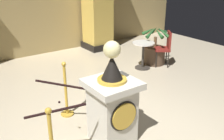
{
  "coord_description": "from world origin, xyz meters",
  "views": [
    {
      "loc": [
        -2.18,
        -2.61,
        2.54
      ],
      "look_at": [
        -0.19,
        0.18,
        1.18
      ],
      "focal_mm": 41.59,
      "sensor_mm": 36.0,
      "label": 1
    }
  ],
  "objects_px": {
    "stanchion_near": "(66,97)",
    "cafe_table": "(143,52)",
    "cafe_chair_red": "(165,46)",
    "pedestal_clock": "(112,104)",
    "potted_palm_right": "(155,52)"
  },
  "relations": [
    {
      "from": "pedestal_clock",
      "to": "stanchion_near",
      "type": "bearing_deg",
      "value": 102.82
    },
    {
      "from": "stanchion_near",
      "to": "cafe_chair_red",
      "type": "bearing_deg",
      "value": 13.26
    },
    {
      "from": "cafe_chair_red",
      "to": "pedestal_clock",
      "type": "bearing_deg",
      "value": -148.76
    },
    {
      "from": "pedestal_clock",
      "to": "cafe_chair_red",
      "type": "bearing_deg",
      "value": 31.24
    },
    {
      "from": "potted_palm_right",
      "to": "stanchion_near",
      "type": "bearing_deg",
      "value": -161.83
    },
    {
      "from": "stanchion_near",
      "to": "cafe_table",
      "type": "height_order",
      "value": "stanchion_near"
    },
    {
      "from": "stanchion_near",
      "to": "cafe_table",
      "type": "xyz_separation_m",
      "value": [
        2.73,
        0.98,
        0.1
      ]
    },
    {
      "from": "cafe_table",
      "to": "cafe_chair_red",
      "type": "height_order",
      "value": "cafe_chair_red"
    },
    {
      "from": "potted_palm_right",
      "to": "cafe_table",
      "type": "xyz_separation_m",
      "value": [
        -0.51,
        -0.08,
        0.13
      ]
    },
    {
      "from": "potted_palm_right",
      "to": "cafe_chair_red",
      "type": "xyz_separation_m",
      "value": [
        0.1,
        -0.28,
        0.24
      ]
    },
    {
      "from": "pedestal_clock",
      "to": "cafe_table",
      "type": "bearing_deg",
      "value": 39.86
    },
    {
      "from": "pedestal_clock",
      "to": "stanchion_near",
      "type": "height_order",
      "value": "pedestal_clock"
    },
    {
      "from": "stanchion_near",
      "to": "potted_palm_right",
      "type": "bearing_deg",
      "value": 18.17
    },
    {
      "from": "stanchion_near",
      "to": "potted_palm_right",
      "type": "height_order",
      "value": "potted_palm_right"
    },
    {
      "from": "potted_palm_right",
      "to": "cafe_table",
      "type": "bearing_deg",
      "value": -171.14
    }
  ]
}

